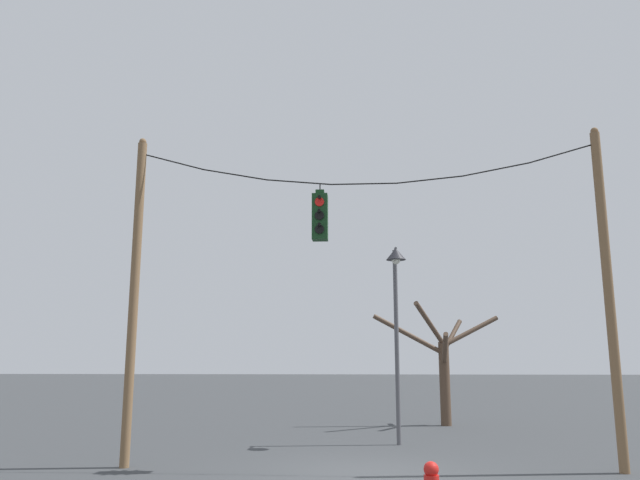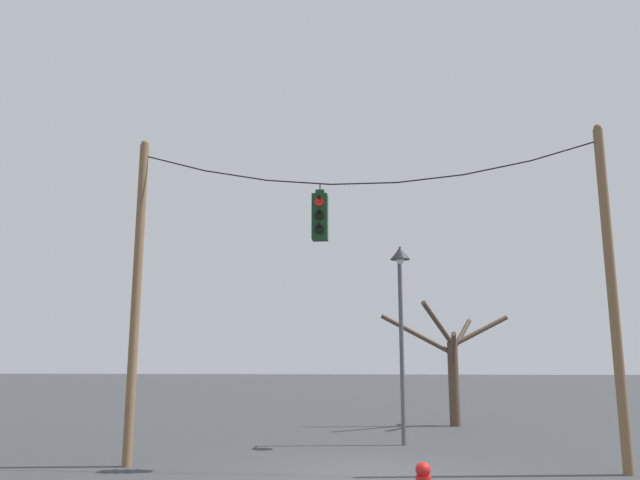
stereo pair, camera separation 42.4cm
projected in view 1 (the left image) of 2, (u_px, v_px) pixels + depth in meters
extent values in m
plane|color=#383A3D|center=(368.00, 473.00, 12.31)|extent=(200.00, 200.00, 0.00)
cylinder|color=brown|center=(134.00, 298.00, 13.65)|extent=(0.20, 0.20, 7.10)
sphere|color=brown|center=(143.00, 142.00, 14.34)|extent=(0.16, 0.16, 0.16)
cylinder|color=brown|center=(609.00, 294.00, 12.98)|extent=(0.20, 0.20, 7.10)
sphere|color=brown|center=(594.00, 131.00, 13.67)|extent=(0.16, 0.16, 0.16)
cylinder|color=black|center=(173.00, 162.00, 14.20)|extent=(1.46, 0.03, 0.44)
cylinder|color=black|center=(235.00, 175.00, 14.04)|extent=(1.45, 0.03, 0.30)
cylinder|color=black|center=(299.00, 182.00, 13.90)|extent=(1.45, 0.03, 0.17)
cylinder|color=black|center=(364.00, 184.00, 13.80)|extent=(1.45, 0.03, 0.03)
cylinder|color=black|center=(430.00, 180.00, 13.71)|extent=(1.45, 0.03, 0.17)
cylinder|color=black|center=(496.00, 169.00, 13.66)|extent=(1.45, 0.03, 0.30)
cylinder|color=black|center=(562.00, 153.00, 13.63)|extent=(1.46, 0.03, 0.44)
cube|color=#143819|center=(320.00, 217.00, 13.72)|extent=(0.34, 0.34, 1.02)
cube|color=#143819|center=(320.00, 193.00, 13.82)|extent=(0.19, 0.19, 0.10)
cylinder|color=black|center=(320.00, 187.00, 13.85)|extent=(0.02, 0.02, 0.15)
cylinder|color=red|center=(319.00, 202.00, 13.59)|extent=(0.20, 0.03, 0.20)
cylinder|color=black|center=(319.00, 197.00, 13.57)|extent=(0.07, 0.12, 0.07)
cylinder|color=black|center=(319.00, 215.00, 13.53)|extent=(0.20, 0.03, 0.20)
cylinder|color=black|center=(319.00, 211.00, 13.51)|extent=(0.07, 0.12, 0.07)
cylinder|color=black|center=(319.00, 229.00, 13.48)|extent=(0.20, 0.03, 0.20)
cylinder|color=black|center=(319.00, 225.00, 13.45)|extent=(0.07, 0.12, 0.07)
cylinder|color=red|center=(321.00, 206.00, 13.96)|extent=(0.20, 0.03, 0.20)
cylinder|color=black|center=(321.00, 203.00, 14.02)|extent=(0.07, 0.12, 0.07)
cylinder|color=black|center=(321.00, 219.00, 13.90)|extent=(0.20, 0.03, 0.20)
cylinder|color=black|center=(321.00, 216.00, 13.96)|extent=(0.07, 0.12, 0.07)
cylinder|color=black|center=(321.00, 233.00, 13.84)|extent=(0.20, 0.03, 0.20)
cylinder|color=black|center=(321.00, 229.00, 13.90)|extent=(0.07, 0.12, 0.07)
cylinder|color=#515156|center=(397.00, 345.00, 17.04)|extent=(0.12, 0.12, 5.25)
cylinder|color=#515156|center=(395.00, 250.00, 17.24)|extent=(0.07, 0.59, 0.07)
cone|color=#232328|center=(396.00, 254.00, 16.92)|extent=(0.54, 0.54, 0.32)
sphere|color=silver|center=(396.00, 260.00, 16.89)|extent=(0.24, 0.24, 0.24)
cylinder|color=brown|center=(445.00, 383.00, 21.78)|extent=(0.36, 0.36, 2.86)
cylinder|color=brown|center=(409.00, 335.00, 21.99)|extent=(2.55, 0.58, 1.44)
cylinder|color=brown|center=(445.00, 349.00, 21.25)|extent=(0.27, 1.64, 1.12)
cylinder|color=brown|center=(470.00, 331.00, 22.34)|extent=(2.14, 0.74, 1.16)
cylinder|color=brown|center=(452.00, 336.00, 22.56)|extent=(0.96, 1.17, 1.24)
cylinder|color=brown|center=(430.00, 324.00, 21.30)|extent=(1.27, 2.00, 1.43)
sphere|color=red|center=(431.00, 469.00, 8.99)|extent=(0.22, 0.22, 0.22)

